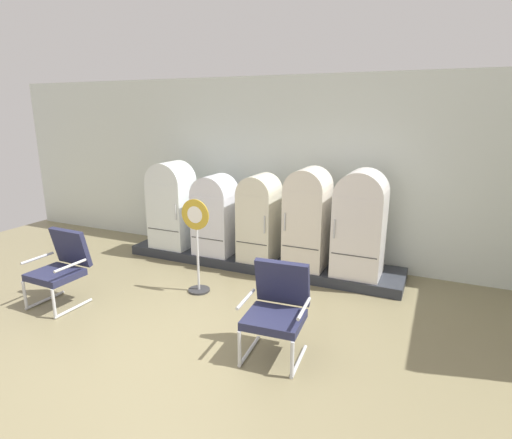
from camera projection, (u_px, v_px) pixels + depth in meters
name	position (u px, v px, depth m)	size (l,w,h in m)	color
ground	(148.00, 358.00, 4.53)	(12.00, 10.00, 0.05)	#7E7452
back_wall	(274.00, 169.00, 7.34)	(11.76, 0.12, 3.16)	silver
display_plinth	(260.00, 260.00, 7.16)	(4.77, 0.95, 0.16)	#2C2F36
refrigerator_0	(172.00, 203.00, 7.48)	(0.71, 0.63, 1.55)	white
refrigerator_1	(215.00, 213.00, 7.14)	(0.66, 0.61, 1.38)	white
refrigerator_2	(259.00, 215.00, 6.82)	(0.58, 0.65, 1.43)	silver
refrigerator_3	(308.00, 215.00, 6.49)	(0.63, 0.68, 1.59)	silver
refrigerator_4	(360.00, 220.00, 6.18)	(0.72, 0.70, 1.60)	white
armchair_left	(61.00, 265.00, 5.64)	(0.69, 0.70, 1.02)	silver
armchair_right	(277.00, 306.00, 4.45)	(0.71, 0.72, 1.02)	silver
sign_stand	(197.00, 249.00, 5.96)	(0.44, 0.32, 1.40)	#2D2D30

